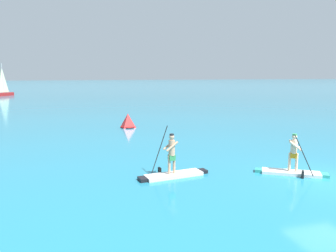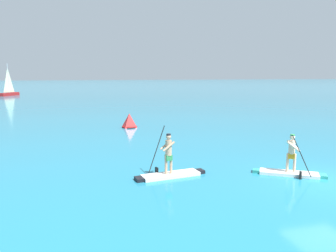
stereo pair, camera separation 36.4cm
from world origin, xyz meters
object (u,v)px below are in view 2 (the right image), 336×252
at_px(paddleboarder_mid_center, 290,167).
at_px(sailboat_left_horizon, 9,91).
at_px(paddleboarder_near_left, 170,169).
at_px(race_marker_buoy, 129,121).

relative_size(paddleboarder_mid_center, sailboat_left_horizon, 0.44).
relative_size(paddleboarder_near_left, paddleboarder_mid_center, 1.12).
distance_m(paddleboarder_near_left, race_marker_buoy, 12.91).
xyz_separation_m(paddleboarder_mid_center, sailboat_left_horizon, (-22.01, 57.64, 0.59)).
height_order(paddleboarder_near_left, paddleboarder_mid_center, paddleboarder_near_left).
distance_m(paddleboarder_near_left, sailboat_left_horizon, 59.14).
xyz_separation_m(paddleboarder_near_left, race_marker_buoy, (0.14, 12.90, 0.15)).
xyz_separation_m(paddleboarder_near_left, sailboat_left_horizon, (-17.09, 56.61, 0.58)).
distance_m(paddleboarder_mid_center, sailboat_left_horizon, 61.70).
bearing_deg(paddleboarder_near_left, sailboat_left_horizon, -81.62).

